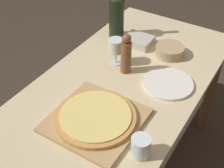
# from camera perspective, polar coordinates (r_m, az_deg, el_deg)

# --- Properties ---
(dining_table) EXTENTS (0.73, 1.39, 0.75)m
(dining_table) POSITION_cam_1_polar(r_m,az_deg,el_deg) (1.60, 2.16, -2.13)
(dining_table) COLOR #CCB78E
(dining_table) RESTS_ON ground_plane
(cutting_board) EXTENTS (0.36, 0.36, 0.02)m
(cutting_board) POSITION_cam_1_polar(r_m,az_deg,el_deg) (1.31, -3.00, -6.59)
(cutting_board) COLOR tan
(cutting_board) RESTS_ON dining_table
(pizza) EXTENTS (0.34, 0.34, 0.02)m
(pizza) POSITION_cam_1_polar(r_m,az_deg,el_deg) (1.30, -3.03, -5.97)
(pizza) COLOR #C68947
(pizza) RESTS_ON cutting_board
(wine_bottle) EXTENTS (0.09, 0.09, 0.34)m
(wine_bottle) POSITION_cam_1_polar(r_m,az_deg,el_deg) (1.80, 0.83, 12.68)
(wine_bottle) COLOR black
(wine_bottle) RESTS_ON dining_table
(pepper_mill) EXTENTS (0.05, 0.05, 0.21)m
(pepper_mill) POSITION_cam_1_polar(r_m,az_deg,el_deg) (1.52, 2.59, 5.41)
(pepper_mill) COLOR brown
(pepper_mill) RESTS_ON dining_table
(wine_glass) EXTENTS (0.08, 0.08, 0.14)m
(wine_glass) POSITION_cam_1_polar(r_m,az_deg,el_deg) (1.58, 0.71, 6.87)
(wine_glass) COLOR silver
(wine_glass) RESTS_ON dining_table
(small_bowl) EXTENTS (0.15, 0.15, 0.05)m
(small_bowl) POSITION_cam_1_polar(r_m,az_deg,el_deg) (1.71, 10.51, 6.03)
(small_bowl) COLOR tan
(small_bowl) RESTS_ON dining_table
(drinking_tumbler) EXTENTS (0.08, 0.08, 0.09)m
(drinking_tumbler) POSITION_cam_1_polar(r_m,az_deg,el_deg) (1.18, 5.27, -11.33)
(drinking_tumbler) COLOR silver
(drinking_tumbler) RESTS_ON dining_table
(dinner_plate) EXTENTS (0.24, 0.24, 0.01)m
(dinner_plate) POSITION_cam_1_polar(r_m,az_deg,el_deg) (1.51, 10.21, 0.09)
(dinner_plate) COLOR silver
(dinner_plate) RESTS_ON dining_table
(food_container) EXTENTS (0.15, 0.13, 0.04)m
(food_container) POSITION_cam_1_polar(r_m,az_deg,el_deg) (1.78, 4.85, 7.91)
(food_container) COLOR #BCB7AD
(food_container) RESTS_ON dining_table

